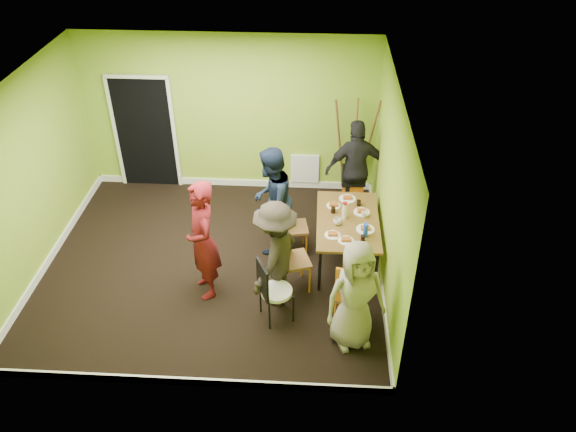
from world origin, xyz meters
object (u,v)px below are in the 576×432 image
object	(u,v)px
easel	(354,149)
person_standing	(203,241)
chair_back_end	(354,182)
blue_bottle	(366,230)
dining_table	(348,223)
thermos	(344,211)
person_front_end	(355,296)
orange_bottle	(342,212)
chair_left_near	(288,256)
chair_bentwood	(272,288)
person_back_end	(356,169)
chair_left_far	(289,223)
person_left_far	(271,201)
chair_front_end	(352,292)
person_left_near	(276,255)

from	to	relation	value
easel	person_standing	distance (m)	3.36
chair_back_end	blue_bottle	bearing A→B (deg)	88.03
dining_table	thermos	xyz separation A→B (m)	(-0.06, 0.04, 0.18)
person_front_end	person_standing	bearing A→B (deg)	139.49
easel	orange_bottle	bearing A→B (deg)	-97.82
chair_left_near	person_front_end	bearing A→B (deg)	24.02
chair_back_end	easel	xyz separation A→B (m)	(0.01, 0.63, 0.26)
easel	person_standing	size ratio (longest dim) A/B	1.05
chair_bentwood	person_front_end	xyz separation A→B (m)	(1.05, -0.33, 0.24)
chair_back_end	person_standing	world-z (taller)	person_standing
chair_left_near	person_back_end	size ratio (longest dim) A/B	0.61
person_standing	person_front_end	size ratio (longest dim) A/B	1.15
dining_table	person_front_end	distance (m)	1.62
chair_left_far	orange_bottle	xyz separation A→B (m)	(0.78, -0.03, 0.25)
chair_back_end	person_left_far	distance (m)	1.59
easel	chair_left_far	bearing A→B (deg)	-121.53
orange_bottle	person_back_end	size ratio (longest dim) A/B	0.05
chair_left_near	person_front_end	xyz separation A→B (m)	(0.88, -0.94, 0.19)
dining_table	person_back_end	size ratio (longest dim) A/B	0.88
person_standing	person_left_far	world-z (taller)	person_standing
chair_left_far	chair_front_end	distance (m)	1.75
person_left_far	orange_bottle	bearing A→B (deg)	101.81
easel	person_left_near	world-z (taller)	easel
chair_front_end	dining_table	bearing A→B (deg)	100.56
person_left_near	chair_left_near	bearing A→B (deg)	171.81
dining_table	thermos	size ratio (longest dim) A/B	6.16
chair_left_far	person_left_near	xyz separation A→B (m)	(-0.12, -1.09, 0.26)
blue_bottle	person_left_near	bearing A→B (deg)	-156.15
chair_left_far	person_left_far	xyz separation A→B (m)	(-0.28, 0.09, 0.32)
chair_bentwood	person_left_near	size ratio (longest dim) A/B	0.61
person_back_end	dining_table	bearing A→B (deg)	72.43
chair_bentwood	person_back_end	xyz separation A→B (m)	(1.17, 2.56, 0.32)
easel	person_left_far	bearing A→B (deg)	-129.54
blue_bottle	orange_bottle	xyz separation A→B (m)	(-0.31, 0.52, -0.06)
person_front_end	person_left_near	bearing A→B (deg)	127.44
chair_bentwood	easel	bearing A→B (deg)	133.48
person_standing	person_front_end	bearing A→B (deg)	44.05
person_standing	person_left_far	bearing A→B (deg)	118.06
chair_left_near	person_left_far	world-z (taller)	person_left_far
dining_table	person_front_end	world-z (taller)	person_front_end
chair_left_near	person_front_end	world-z (taller)	person_front_end
chair_left_near	chair_back_end	world-z (taller)	chair_left_near
dining_table	easel	xyz separation A→B (m)	(0.15, 1.82, 0.23)
dining_table	chair_back_end	xyz separation A→B (m)	(0.13, 1.20, -0.03)
chair_left_far	person_standing	world-z (taller)	person_standing
chair_back_end	easel	size ratio (longest dim) A/B	0.50
easel	chair_left_near	bearing A→B (deg)	-111.59
blue_bottle	orange_bottle	world-z (taller)	blue_bottle
chair_bentwood	thermos	world-z (taller)	thermos
chair_back_end	person_front_end	world-z (taller)	person_front_end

